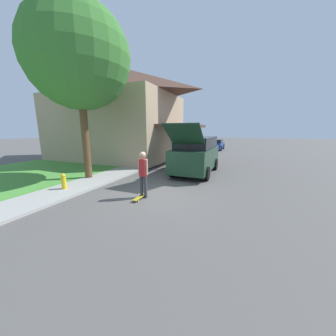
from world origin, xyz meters
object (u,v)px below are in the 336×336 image
Objects in this scene: lawn_tree_near at (78,57)px; fire_hydrant at (64,181)px; skateboarder at (143,172)px; skateboard at (140,197)px; suv_parked at (196,154)px; car_down_street at (216,145)px.

fire_hydrant is (0.55, -1.92, -5.54)m from lawn_tree_near.
skateboard is (-0.04, -0.23, -0.93)m from skateboarder.
suv_parked is (4.94, 3.58, -4.80)m from lawn_tree_near.
skateboarder reaches higher than fire_hydrant.
lawn_tree_near is at bearing -144.06° from suv_parked.
suv_parked is 5.29m from skateboard.
fire_hydrant is at bearing -99.66° from car_down_street.
car_down_street reaches higher than skateboard.
fire_hydrant is at bearing -173.69° from skateboard.
lawn_tree_near is 4.65× the size of skateboarder.
skateboarder is 0.95m from skateboard.
fire_hydrant is (-4.39, -5.50, -0.74)m from suv_parked.
suv_parked reaches higher than car_down_street.
skateboarder is at bearing -99.53° from suv_parked.
suv_parked is 6.52× the size of skateboard.
lawn_tree_near is at bearing 162.40° from skateboarder.
skateboarder reaches higher than skateboard.
lawn_tree_near is 7.32m from skateboard.
skateboard is at bearing -20.59° from lawn_tree_near.
car_down_street reaches higher than fire_hydrant.
skateboarder is 2.68× the size of fire_hydrant.
car_down_street is at bearing 80.34° from fire_hydrant.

